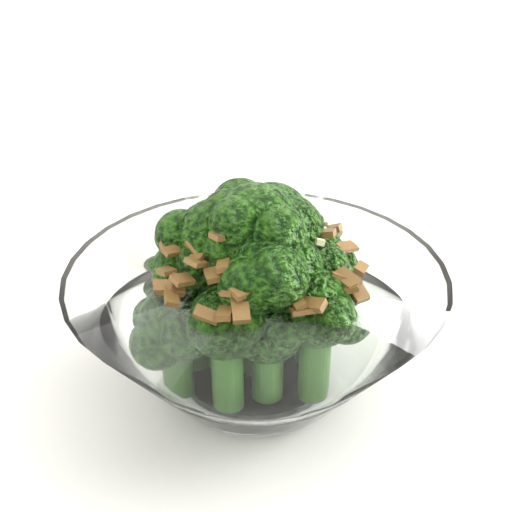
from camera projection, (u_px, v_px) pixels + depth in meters
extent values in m
cube|color=white|center=(376.00, 329.00, 0.55)|extent=(1.36, 1.08, 0.04)
cylinder|color=white|center=(480.00, 313.00, 1.23)|extent=(0.04, 0.04, 0.71)
cylinder|color=white|center=(256.00, 378.00, 0.46)|extent=(0.09, 0.09, 0.01)
cylinder|color=#275717|center=(256.00, 312.00, 0.43)|extent=(0.02, 0.02, 0.09)
sphere|color=#22540F|center=(256.00, 229.00, 0.41)|extent=(0.05, 0.05, 0.05)
cylinder|color=#275717|center=(271.00, 295.00, 0.46)|extent=(0.02, 0.02, 0.08)
sphere|color=#22540F|center=(271.00, 222.00, 0.43)|extent=(0.05, 0.05, 0.05)
cylinder|color=#275717|center=(219.00, 315.00, 0.44)|extent=(0.02, 0.02, 0.08)
sphere|color=#22540F|center=(217.00, 242.00, 0.41)|extent=(0.05, 0.05, 0.05)
cylinder|color=#275717|center=(268.00, 345.00, 0.42)|extent=(0.02, 0.02, 0.07)
sphere|color=#22540F|center=(269.00, 274.00, 0.39)|extent=(0.05, 0.05, 0.05)
cylinder|color=#275717|center=(311.00, 321.00, 0.45)|extent=(0.02, 0.02, 0.06)
sphere|color=#22540F|center=(314.00, 265.00, 0.43)|extent=(0.05, 0.05, 0.05)
cylinder|color=#275717|center=(194.00, 328.00, 0.45)|extent=(0.02, 0.02, 0.06)
sphere|color=#22540F|center=(191.00, 273.00, 0.43)|extent=(0.05, 0.05, 0.05)
cylinder|color=#275717|center=(315.00, 363.00, 0.42)|extent=(0.02, 0.02, 0.05)
sphere|color=#22540F|center=(317.00, 309.00, 0.40)|extent=(0.05, 0.05, 0.05)
cylinder|color=#275717|center=(227.00, 374.00, 0.41)|extent=(0.02, 0.02, 0.05)
sphere|color=#22540F|center=(226.00, 322.00, 0.39)|extent=(0.04, 0.04, 0.04)
cylinder|color=#275717|center=(310.00, 303.00, 0.48)|extent=(0.02, 0.02, 0.04)
sphere|color=#22540F|center=(311.00, 263.00, 0.47)|extent=(0.04, 0.04, 0.04)
cylinder|color=#275717|center=(178.00, 367.00, 0.42)|extent=(0.02, 0.02, 0.04)
sphere|color=#22540F|center=(175.00, 324.00, 0.41)|extent=(0.04, 0.04, 0.04)
cylinder|color=#275717|center=(245.00, 299.00, 0.48)|extent=(0.02, 0.02, 0.05)
sphere|color=#22540F|center=(245.00, 257.00, 0.47)|extent=(0.04, 0.04, 0.04)
cylinder|color=#275717|center=(268.00, 370.00, 0.42)|extent=(0.02, 0.02, 0.04)
sphere|color=#22540F|center=(268.00, 325.00, 0.41)|extent=(0.05, 0.05, 0.05)
cube|color=brown|center=(166.00, 287.00, 0.38)|extent=(0.01, 0.01, 0.01)
cube|color=brown|center=(311.00, 221.00, 0.46)|extent=(0.02, 0.01, 0.01)
cube|color=brown|center=(262.00, 212.00, 0.46)|extent=(0.01, 0.02, 0.01)
cube|color=brown|center=(240.00, 309.00, 0.36)|extent=(0.01, 0.02, 0.01)
cube|color=brown|center=(296.00, 299.00, 0.37)|extent=(0.01, 0.02, 0.00)
cube|color=brown|center=(199.00, 262.00, 0.38)|extent=(0.02, 0.02, 0.01)
cube|color=brown|center=(257.00, 255.00, 0.38)|extent=(0.01, 0.02, 0.01)
cube|color=brown|center=(182.00, 280.00, 0.38)|extent=(0.01, 0.01, 0.01)
cube|color=brown|center=(174.00, 251.00, 0.40)|extent=(0.02, 0.01, 0.01)
cube|color=brown|center=(253.00, 196.00, 0.42)|extent=(0.02, 0.01, 0.01)
cube|color=brown|center=(347.00, 279.00, 0.39)|extent=(0.01, 0.02, 0.01)
cube|color=brown|center=(357.00, 290.00, 0.39)|extent=(0.01, 0.02, 0.01)
cube|color=brown|center=(232.00, 291.00, 0.37)|extent=(0.01, 0.01, 0.01)
cube|color=brown|center=(166.00, 284.00, 0.39)|extent=(0.01, 0.01, 0.01)
cube|color=brown|center=(290.00, 215.00, 0.40)|extent=(0.02, 0.01, 0.01)
cube|color=brown|center=(222.00, 236.00, 0.38)|extent=(0.01, 0.01, 0.01)
cube|color=brown|center=(228.00, 212.00, 0.40)|extent=(0.02, 0.02, 0.01)
cube|color=brown|center=(221.00, 208.00, 0.45)|extent=(0.01, 0.02, 0.01)
cube|color=brown|center=(312.00, 305.00, 0.37)|extent=(0.02, 0.02, 0.01)
cube|color=brown|center=(272.00, 212.00, 0.46)|extent=(0.01, 0.01, 0.01)
cube|color=brown|center=(171.00, 297.00, 0.38)|extent=(0.01, 0.01, 0.01)
cube|color=brown|center=(222.00, 208.00, 0.43)|extent=(0.01, 0.01, 0.01)
cube|color=brown|center=(346.00, 247.00, 0.42)|extent=(0.02, 0.01, 0.01)
cube|color=brown|center=(206.00, 222.00, 0.46)|extent=(0.01, 0.02, 0.01)
cube|color=brown|center=(224.00, 217.00, 0.46)|extent=(0.02, 0.01, 0.01)
cube|color=brown|center=(166.00, 271.00, 0.39)|extent=(0.01, 0.01, 0.01)
cube|color=brown|center=(178.00, 285.00, 0.39)|extent=(0.01, 0.02, 0.01)
cube|color=brown|center=(278.00, 195.00, 0.42)|extent=(0.01, 0.02, 0.01)
cube|color=brown|center=(192.00, 226.00, 0.45)|extent=(0.01, 0.02, 0.01)
cube|color=brown|center=(197.00, 257.00, 0.39)|extent=(0.01, 0.02, 0.01)
cube|color=brown|center=(323.00, 234.00, 0.41)|extent=(0.02, 0.02, 0.01)
cube|color=brown|center=(331.00, 229.00, 0.43)|extent=(0.02, 0.01, 0.01)
cube|color=brown|center=(305.00, 309.00, 0.37)|extent=(0.02, 0.01, 0.01)
cube|color=brown|center=(299.00, 220.00, 0.45)|extent=(0.02, 0.01, 0.01)
cube|color=brown|center=(361.00, 268.00, 0.41)|extent=(0.01, 0.02, 0.01)
cube|color=brown|center=(278.00, 207.00, 0.42)|extent=(0.01, 0.01, 0.01)
cube|color=brown|center=(225.00, 313.00, 0.37)|extent=(0.01, 0.02, 0.01)
cube|color=brown|center=(226.00, 208.00, 0.45)|extent=(0.01, 0.02, 0.01)
cube|color=brown|center=(276.00, 206.00, 0.43)|extent=(0.02, 0.01, 0.01)
cube|color=brown|center=(207.00, 315.00, 0.37)|extent=(0.02, 0.01, 0.01)
cube|color=brown|center=(291.00, 208.00, 0.44)|extent=(0.01, 0.01, 0.01)
cube|color=brown|center=(182.00, 238.00, 0.41)|extent=(0.01, 0.01, 0.01)
cube|color=brown|center=(304.00, 210.00, 0.41)|extent=(0.02, 0.02, 0.01)
cube|color=brown|center=(224.00, 264.00, 0.38)|extent=(0.01, 0.02, 0.01)
cube|color=brown|center=(245.00, 291.00, 0.37)|extent=(0.02, 0.01, 0.01)
cube|color=brown|center=(169.00, 237.00, 0.44)|extent=(0.01, 0.01, 0.01)
cube|color=brown|center=(343.00, 279.00, 0.39)|extent=(0.02, 0.01, 0.01)
cube|color=brown|center=(203.00, 217.00, 0.43)|extent=(0.02, 0.02, 0.01)
cube|color=brown|center=(198.00, 250.00, 0.39)|extent=(0.01, 0.02, 0.01)
cube|color=brown|center=(214.00, 275.00, 0.38)|extent=(0.01, 0.01, 0.00)
cube|color=brown|center=(278.00, 269.00, 0.37)|extent=(0.02, 0.02, 0.01)
cube|color=brown|center=(174.00, 246.00, 0.41)|extent=(0.02, 0.01, 0.01)
cube|color=brown|center=(345.00, 290.00, 0.39)|extent=(0.02, 0.01, 0.01)
cube|color=brown|center=(279.00, 213.00, 0.47)|extent=(0.02, 0.01, 0.01)
cube|color=brown|center=(245.00, 201.00, 0.43)|extent=(0.01, 0.02, 0.01)
cube|color=beige|center=(269.00, 193.00, 0.39)|extent=(0.00, 0.00, 0.00)
cube|color=beige|center=(324.00, 232.00, 0.41)|extent=(0.01, 0.01, 0.00)
cube|color=beige|center=(256.00, 208.00, 0.45)|extent=(0.01, 0.01, 0.01)
cube|color=beige|center=(275.00, 244.00, 0.38)|extent=(0.01, 0.01, 0.00)
cube|color=beige|center=(230.00, 208.00, 0.39)|extent=(0.01, 0.01, 0.01)
cube|color=beige|center=(320.00, 242.00, 0.39)|extent=(0.01, 0.01, 0.01)
cube|color=beige|center=(326.00, 224.00, 0.43)|extent=(0.01, 0.01, 0.01)
cube|color=beige|center=(284.00, 246.00, 0.38)|extent=(0.00, 0.00, 0.00)
cube|color=beige|center=(195.00, 221.00, 0.41)|extent=(0.00, 0.01, 0.00)
cube|color=beige|center=(213.00, 214.00, 0.44)|extent=(0.00, 0.00, 0.00)
cube|color=beige|center=(340.00, 231.00, 0.43)|extent=(0.00, 0.00, 0.00)
cube|color=beige|center=(229.00, 284.00, 0.37)|extent=(0.01, 0.01, 0.00)
cube|color=beige|center=(336.00, 230.00, 0.44)|extent=(0.00, 0.00, 0.00)
cube|color=beige|center=(220.00, 213.00, 0.39)|extent=(0.01, 0.01, 0.00)
cube|color=beige|center=(304.00, 210.00, 0.41)|extent=(0.01, 0.01, 0.00)
cube|color=beige|center=(229.00, 269.00, 0.38)|extent=(0.00, 0.00, 0.00)
cube|color=beige|center=(199.00, 226.00, 0.40)|extent=(0.01, 0.01, 0.00)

